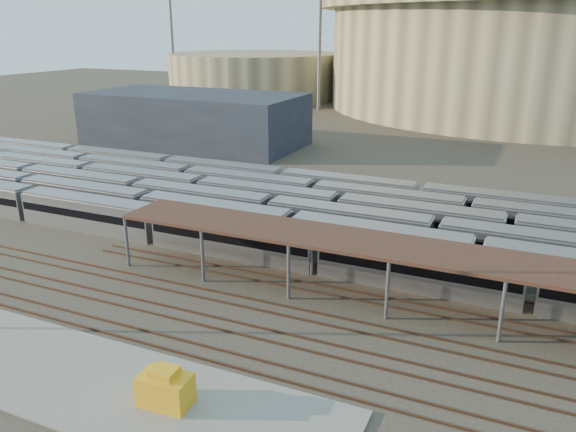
# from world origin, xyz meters

# --- Properties ---
(ground) EXTENTS (420.00, 420.00, 0.00)m
(ground) POSITION_xyz_m (0.00, 0.00, 0.00)
(ground) COLOR #383026
(ground) RESTS_ON ground
(apron) EXTENTS (50.00, 9.00, 0.20)m
(apron) POSITION_xyz_m (-5.00, -15.00, 0.10)
(apron) COLOR gray
(apron) RESTS_ON ground
(subway_trains) EXTENTS (125.53, 23.90, 3.60)m
(subway_trains) POSITION_xyz_m (3.14, 18.50, 1.80)
(subway_trains) COLOR silver
(subway_trains) RESTS_ON ground
(inspection_shed) EXTENTS (60.30, 6.00, 5.30)m
(inspection_shed) POSITION_xyz_m (22.00, 4.00, 4.98)
(inspection_shed) COLOR slate
(inspection_shed) RESTS_ON ground
(empty_tracks) EXTENTS (170.00, 9.62, 0.18)m
(empty_tracks) POSITION_xyz_m (0.00, -5.00, 0.09)
(empty_tracks) COLOR #4C3323
(empty_tracks) RESTS_ON ground
(stadium) EXTENTS (124.00, 124.00, 32.50)m
(stadium) POSITION_xyz_m (25.00, 140.00, 16.47)
(stadium) COLOR tan
(stadium) RESTS_ON ground
(secondary_arena) EXTENTS (56.00, 56.00, 14.00)m
(secondary_arena) POSITION_xyz_m (-60.00, 130.00, 7.00)
(secondary_arena) COLOR tan
(secondary_arena) RESTS_ON ground
(service_building) EXTENTS (42.00, 20.00, 10.00)m
(service_building) POSITION_xyz_m (-35.00, 55.00, 5.00)
(service_building) COLOR #1E232D
(service_building) RESTS_ON ground
(floodlight_0) EXTENTS (4.00, 1.00, 38.40)m
(floodlight_0) POSITION_xyz_m (-30.00, 110.00, 20.65)
(floodlight_0) COLOR slate
(floodlight_0) RESTS_ON ground
(floodlight_1) EXTENTS (4.00, 1.00, 38.40)m
(floodlight_1) POSITION_xyz_m (-85.00, 120.00, 20.65)
(floodlight_1) COLOR slate
(floodlight_1) RESTS_ON ground
(floodlight_3) EXTENTS (4.00, 1.00, 38.40)m
(floodlight_3) POSITION_xyz_m (-10.00, 160.00, 20.65)
(floodlight_3) COLOR slate
(floodlight_3) RESTS_ON ground
(yellow_equipment) EXTENTS (3.30, 2.19, 1.99)m
(yellow_equipment) POSITION_xyz_m (8.13, -15.02, 1.19)
(yellow_equipment) COLOR orange
(yellow_equipment) RESTS_ON apron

